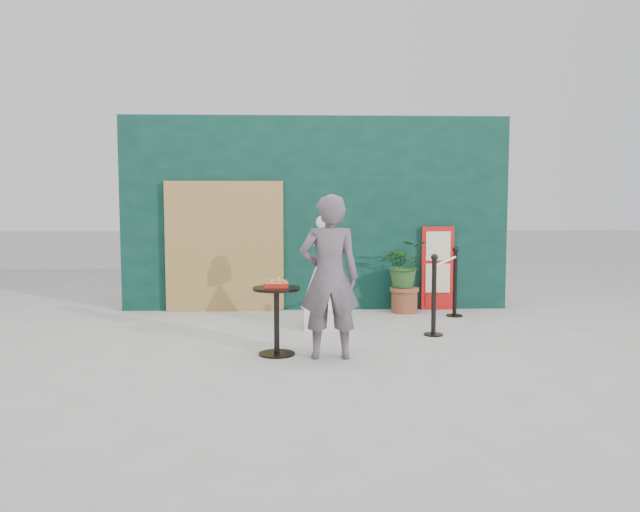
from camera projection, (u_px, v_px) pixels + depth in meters
The scene contains 10 objects.
ground at pixel (324, 357), 6.76m from camera, with size 60.00×60.00×0.00m, color #ADAAA5.
back_wall at pixel (315, 214), 9.77m from camera, with size 6.00×0.30×3.00m, color black.
bamboo_fence at pixel (225, 247), 9.55m from camera, with size 1.80×0.08×2.00m, color tan.
woman at pixel (329, 277), 6.65m from camera, with size 0.64×0.42×1.76m, color #675860.
menu_board at pixel (437, 268), 9.72m from camera, with size 0.50×0.07×1.30m.
statue at pixel (323, 282), 8.31m from camera, with size 0.59×0.59×1.50m.
cafe_table at pixel (277, 310), 6.83m from camera, with size 0.52×0.52×0.75m.
food_basket at pixel (277, 284), 6.81m from camera, with size 0.26×0.19×0.11m.
planter at pixel (405, 271), 9.46m from camera, with size 0.65×0.56×1.11m.
stanchion_barrier at pixel (445, 289), 8.49m from camera, with size 0.84×1.54×1.03m.
Camera 1 is at (-0.29, -6.63, 1.68)m, focal length 35.00 mm.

